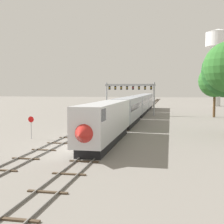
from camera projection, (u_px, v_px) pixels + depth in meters
name	position (u px, v px, depth m)	size (l,w,h in m)	color
ground_plane	(82.00, 148.00, 32.64)	(400.00, 400.00, 0.00)	gray
track_main	(146.00, 110.00, 90.99)	(2.60, 200.00, 0.16)	slate
track_near	(116.00, 115.00, 72.45)	(2.60, 160.00, 0.16)	slate
passenger_train	(135.00, 107.00, 64.07)	(3.04, 78.38, 4.80)	silver
signal_gantry	(130.00, 91.00, 72.58)	(12.10, 0.49, 7.89)	#999BA0
water_tower	(218.00, 47.00, 109.40)	(9.04, 9.04, 27.91)	beige
stop_sign	(31.00, 124.00, 38.37)	(0.76, 0.08, 2.88)	gray
trackside_tree_right	(215.00, 81.00, 67.23)	(7.23, 7.23, 11.73)	brown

